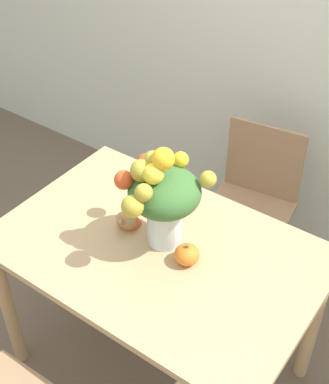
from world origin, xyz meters
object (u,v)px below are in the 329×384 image
at_px(flower_vase, 162,197).
at_px(pumpkin, 187,254).
at_px(dining_chair_near_window, 251,205).
at_px(turkey_figurine, 128,218).

height_order(flower_vase, pumpkin, flower_vase).
distance_m(flower_vase, dining_chair_near_window, 0.94).
xyz_separation_m(flower_vase, dining_chair_near_window, (0.01, 0.76, -0.55)).
xyz_separation_m(flower_vase, turkey_figurine, (-0.16, -0.01, -0.18)).
relative_size(turkey_figurine, dining_chair_near_window, 0.15).
distance_m(flower_vase, pumpkin, 0.23).
xyz_separation_m(pumpkin, dining_chair_near_window, (-0.13, 0.80, -0.37)).
bearing_deg(pumpkin, turkey_figurine, 174.69).
bearing_deg(dining_chair_near_window, turkey_figurine, -110.68).
bearing_deg(dining_chair_near_window, pumpkin, -88.92).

